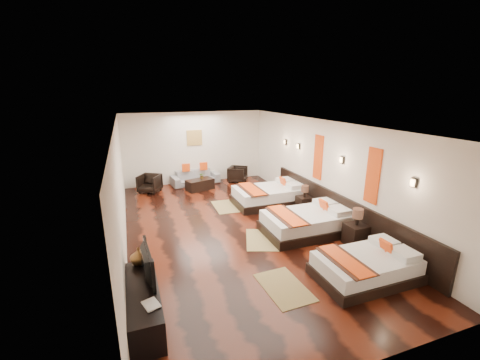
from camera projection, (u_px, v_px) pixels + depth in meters
name	position (u px, v px, depth m)	size (l,w,h in m)	color
floor	(234.00, 228.00, 8.42)	(5.50, 9.50, 0.01)	black
ceiling	(233.00, 124.00, 7.64)	(5.50, 9.50, 0.01)	white
back_wall	(195.00, 148.00, 12.32)	(5.50, 0.01, 2.80)	silver
left_wall	(120.00, 190.00, 7.12)	(0.01, 9.50, 2.80)	silver
right_wall	(324.00, 169.00, 8.94)	(0.01, 9.50, 2.80)	silver
headboard_panel	(337.00, 210.00, 8.47)	(0.08, 6.60, 0.90)	black
bed_near	(366.00, 266.00, 6.12)	(1.96, 1.23, 0.75)	black
bed_mid	(307.00, 222.00, 8.09)	(2.21, 1.39, 0.84)	black
bed_far	(269.00, 195.00, 10.16)	(2.23, 1.40, 0.85)	black
nightstand_a	(356.00, 232.00, 7.45)	(0.47, 0.47, 0.92)	black
nightstand_b	(304.00, 202.00, 9.56)	(0.41, 0.41, 0.82)	black
jute_mat_near	(284.00, 287.00, 5.89)	(0.75, 1.20, 0.01)	olive
jute_mat_mid	(262.00, 240.00, 7.76)	(0.75, 1.20, 0.01)	olive
jute_mat_far	(226.00, 206.00, 9.98)	(0.75, 1.20, 0.01)	olive
tv_console	(144.00, 304.00, 5.03)	(0.50, 1.80, 0.55)	black
tv	(143.00, 264.00, 5.14)	(0.98, 0.13, 0.56)	black
book	(144.00, 307.00, 4.51)	(0.21, 0.28, 0.03)	black
figurine	(139.00, 256.00, 5.62)	(0.31, 0.31, 0.33)	brown
sofa	(195.00, 177.00, 12.33)	(1.87, 0.73, 0.55)	gray
armchair_left	(150.00, 183.00, 11.32)	(0.70, 0.72, 0.66)	black
armchair_right	(238.00, 174.00, 12.58)	(0.68, 0.70, 0.64)	black
coffee_table	(200.00, 185.00, 11.63)	(1.00, 0.50, 0.40)	black
table_plant	(202.00, 176.00, 11.64)	(0.22, 0.19, 0.24)	#2A5A1E
orange_panel_a	(373.00, 176.00, 7.14)	(0.04, 0.40, 1.30)	#D86014
orange_panel_b	(318.00, 157.00, 9.12)	(0.04, 0.40, 1.30)	#D86014
sconce_near	(414.00, 183.00, 6.10)	(0.07, 0.12, 0.18)	black
sconce_mid	(342.00, 160.00, 8.08)	(0.07, 0.12, 0.18)	black
sconce_far	(298.00, 146.00, 10.07)	(0.07, 0.12, 0.18)	black
sconce_lounge	(285.00, 142.00, 10.88)	(0.07, 0.12, 0.18)	black
gold_artwork	(194.00, 138.00, 12.19)	(0.60, 0.04, 0.60)	#AD873F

